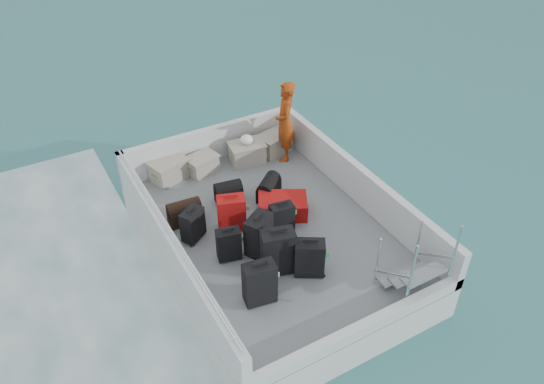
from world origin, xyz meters
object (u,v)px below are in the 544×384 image
at_px(suitcase_5, 232,213).
at_px(crate_2, 247,153).
at_px(crate_0, 169,170).
at_px(suitcase_2, 193,225).
at_px(suitcase_0, 260,284).
at_px(crate_3, 274,144).
at_px(crate_1, 202,165).
at_px(suitcase_8, 283,206).
at_px(suitcase_3, 278,252).
at_px(suitcase_4, 259,235).
at_px(suitcase_1, 229,245).
at_px(passenger, 285,122).
at_px(suitcase_6, 309,258).
at_px(suitcase_7, 282,219).

relative_size(suitcase_5, crate_2, 0.98).
bearing_deg(crate_0, suitcase_2, -98.07).
distance_m(suitcase_0, crate_3, 3.93).
xyz_separation_m(suitcase_0, crate_1, (0.57, 3.35, -0.18)).
bearing_deg(suitcase_8, suitcase_3, 174.57).
xyz_separation_m(suitcase_4, crate_0, (-0.53, 2.54, -0.15)).
relative_size(suitcase_0, suitcase_1, 1.25).
distance_m(crate_2, passenger, 0.97).
height_order(suitcase_3, suitcase_8, suitcase_3).
xyz_separation_m(crate_0, crate_3, (2.16, -0.15, -0.00)).
relative_size(suitcase_1, crate_1, 1.02).
bearing_deg(suitcase_4, suitcase_1, 139.52).
xyz_separation_m(suitcase_2, crate_2, (1.78, 1.56, -0.09)).
height_order(suitcase_3, suitcase_6, suitcase_3).
bearing_deg(suitcase_7, suitcase_1, -164.26).
bearing_deg(suitcase_0, suitcase_8, 59.39).
xyz_separation_m(suitcase_8, crate_3, (0.84, 1.78, 0.02)).
bearing_deg(suitcase_2, suitcase_8, -38.71).
xyz_separation_m(suitcase_1, suitcase_3, (0.52, -0.60, 0.10)).
height_order(suitcase_5, passenger, passenger).
bearing_deg(suitcase_0, crate_3, 66.53).
relative_size(suitcase_2, crate_0, 0.90).
distance_m(suitcase_0, passenger, 3.77).
bearing_deg(suitcase_6, suitcase_5, 141.36).
xyz_separation_m(suitcase_4, passenger, (1.72, 2.11, 0.46)).
bearing_deg(suitcase_0, suitcase_4, 71.60).
distance_m(suitcase_8, crate_3, 1.97).
distance_m(suitcase_4, suitcase_7, 0.60).
height_order(crate_0, crate_2, crate_2).
bearing_deg(suitcase_0, suitcase_7, 57.17).
distance_m(suitcase_7, crate_3, 2.42).
distance_m(suitcase_3, crate_3, 3.32).
bearing_deg(suitcase_0, crate_1, 89.45).
relative_size(suitcase_7, suitcase_8, 0.66).
relative_size(suitcase_6, suitcase_7, 1.13).
relative_size(suitcase_0, crate_2, 1.09).
height_order(suitcase_7, crate_2, suitcase_7).
relative_size(suitcase_4, suitcase_8, 0.82).
xyz_separation_m(suitcase_1, suitcase_7, (1.03, 0.15, -0.01)).
relative_size(suitcase_2, suitcase_6, 0.92).
bearing_deg(suitcase_1, passenger, 56.04).
bearing_deg(crate_3, suitcase_8, -115.38).
xyz_separation_m(suitcase_6, crate_2, (0.58, 3.14, -0.11)).
bearing_deg(suitcase_7, crate_0, 122.53).
height_order(crate_0, crate_3, crate_0).
bearing_deg(suitcase_7, suitcase_5, 152.46).
xyz_separation_m(suitcase_0, crate_0, (-0.05, 3.45, -0.16)).
relative_size(suitcase_2, suitcase_4, 0.84).
bearing_deg(crate_0, suitcase_1, -88.83).
xyz_separation_m(suitcase_3, suitcase_7, (0.50, 0.75, -0.11)).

